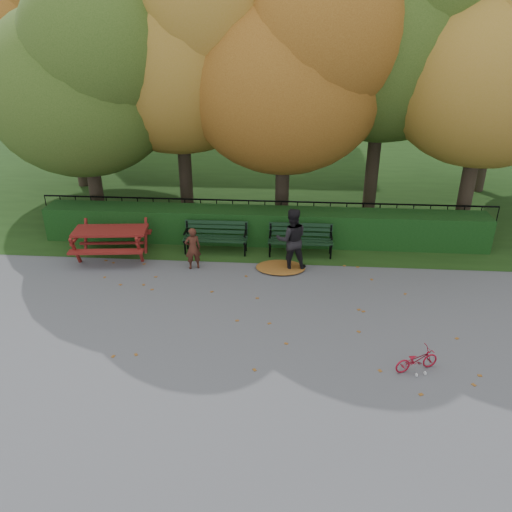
# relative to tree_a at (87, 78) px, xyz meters

# --- Properties ---
(ground) EXTENTS (90.00, 90.00, 0.00)m
(ground) POSITION_rel_tree_a_xyz_m (5.19, -5.58, -4.52)
(ground) COLOR #5E5E62
(ground) RESTS_ON ground
(grass_strip) EXTENTS (90.00, 90.00, 0.00)m
(grass_strip) POSITION_rel_tree_a_xyz_m (5.19, 8.42, -4.52)
(grass_strip) COLOR #1A3511
(grass_strip) RESTS_ON ground
(building_right) EXTENTS (9.00, 6.00, 12.00)m
(building_right) POSITION_rel_tree_a_xyz_m (13.19, 22.42, 1.48)
(building_right) COLOR tan
(building_right) RESTS_ON ground
(hedge) EXTENTS (13.00, 0.90, 1.00)m
(hedge) POSITION_rel_tree_a_xyz_m (5.19, -1.08, -4.02)
(hedge) COLOR black
(hedge) RESTS_ON ground
(iron_fence) EXTENTS (14.00, 0.04, 1.02)m
(iron_fence) POSITION_rel_tree_a_xyz_m (5.19, -0.28, -3.98)
(iron_fence) COLOR black
(iron_fence) RESTS_ON ground
(tree_a) EXTENTS (5.88, 5.60, 7.48)m
(tree_a) POSITION_rel_tree_a_xyz_m (0.00, 0.00, 0.00)
(tree_a) COLOR black
(tree_a) RESTS_ON ground
(tree_b) EXTENTS (6.72, 6.40, 8.79)m
(tree_b) POSITION_rel_tree_a_xyz_m (2.74, 1.17, 0.88)
(tree_b) COLOR black
(tree_b) RESTS_ON ground
(tree_c) EXTENTS (6.30, 6.00, 8.00)m
(tree_c) POSITION_rel_tree_a_xyz_m (6.02, 0.38, 0.30)
(tree_c) COLOR black
(tree_c) RESTS_ON ground
(tree_d) EXTENTS (7.14, 6.80, 9.58)m
(tree_d) POSITION_rel_tree_a_xyz_m (9.07, 1.65, 1.46)
(tree_d) COLOR black
(tree_d) RESTS_ON ground
(tree_e) EXTENTS (6.09, 5.80, 8.16)m
(tree_e) POSITION_rel_tree_a_xyz_m (11.71, 0.19, 0.56)
(tree_e) COLOR black
(tree_e) RESTS_ON ground
(tree_f) EXTENTS (6.93, 6.60, 9.19)m
(tree_f) POSITION_rel_tree_a_xyz_m (-1.94, 3.66, 1.17)
(tree_f) COLOR black
(tree_f) RESTS_ON ground
(bench_left) EXTENTS (1.80, 0.57, 0.88)m
(bench_left) POSITION_rel_tree_a_xyz_m (3.89, -1.88, -4.00)
(bench_left) COLOR black
(bench_left) RESTS_ON ground
(bench_right) EXTENTS (1.80, 0.57, 0.88)m
(bench_right) POSITION_rel_tree_a_xyz_m (6.29, -1.88, -4.00)
(bench_right) COLOR black
(bench_right) RESTS_ON ground
(picnic_table) EXTENTS (2.13, 1.79, 0.96)m
(picnic_table) POSITION_rel_tree_a_xyz_m (1.06, -2.49, -3.86)
(picnic_table) COLOR maroon
(picnic_table) RESTS_ON ground
(leaf_pile) EXTENTS (1.49, 1.18, 0.09)m
(leaf_pile) POSITION_rel_tree_a_xyz_m (5.76, -2.86, -4.47)
(leaf_pile) COLOR brown
(leaf_pile) RESTS_ON ground
(leaf_scatter) EXTENTS (9.00, 5.70, 0.01)m
(leaf_scatter) POSITION_rel_tree_a_xyz_m (5.19, -5.28, -4.51)
(leaf_scatter) COLOR brown
(leaf_scatter) RESTS_ON ground
(child) EXTENTS (0.49, 0.41, 1.16)m
(child) POSITION_rel_tree_a_xyz_m (3.44, -2.97, -3.94)
(child) COLOR #441F16
(child) RESTS_ON ground
(adult) EXTENTS (0.92, 0.77, 1.71)m
(adult) POSITION_rel_tree_a_xyz_m (6.04, -2.81, -3.67)
(adult) COLOR black
(adult) RESTS_ON ground
(bicycle) EXTENTS (0.95, 0.61, 0.47)m
(bicycle) POSITION_rel_tree_a_xyz_m (8.47, -6.90, -4.29)
(bicycle) COLOR maroon
(bicycle) RESTS_ON ground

